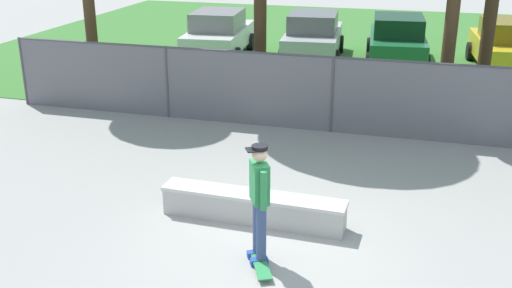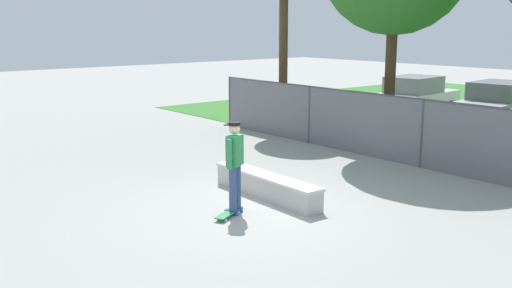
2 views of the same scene
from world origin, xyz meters
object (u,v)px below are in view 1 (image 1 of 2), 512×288
concrete_ledge (253,207)px  car_silver (313,36)px  car_green (397,40)px  skateboarder (259,198)px  car_white (219,34)px  skateboard (261,265)px  car_yellow (507,45)px

concrete_ledge → car_silver: car_silver is taller
car_silver → car_green: same height
concrete_ledge → car_green: 12.50m
concrete_ledge → skateboarder: bearing=-69.5°
car_white → car_green: size_ratio=1.00×
car_white → car_green: 6.23m
car_silver → skateboarder: bearing=-82.3°
skateboard → car_silver: size_ratio=0.19×
skateboard → car_silver: (-1.91, 13.76, 0.77)m
concrete_ledge → skateboard: 1.53m
car_green → skateboard: bearing=-94.0°
car_yellow → car_silver: bearing=-178.6°
concrete_ledge → car_silver: (-1.38, 12.33, 0.58)m
skateboarder → car_green: 13.63m
skateboarder → skateboard: 0.99m
car_white → skateboard: bearing=-68.5°
concrete_ledge → car_green: size_ratio=0.72×
car_white → car_silver: 3.35m
skateboard → car_yellow: size_ratio=0.19×
car_green → car_yellow: (3.49, 0.10, 0.00)m
concrete_ledge → car_yellow: (5.00, 12.49, 0.58)m
car_yellow → car_green: bearing=-178.4°
car_white → car_yellow: size_ratio=1.00×
skateboarder → skateboard: skateboarder is taller
car_silver → car_yellow: (6.38, 0.16, 0.00)m
car_white → car_green: same height
skateboarder → car_green: skateboarder is taller
concrete_ledge → car_white: bearing=111.6°
skateboard → car_yellow: car_yellow is taller
car_white → car_yellow: bearing=4.0°
car_green → car_yellow: 3.49m
car_white → car_yellow: same height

